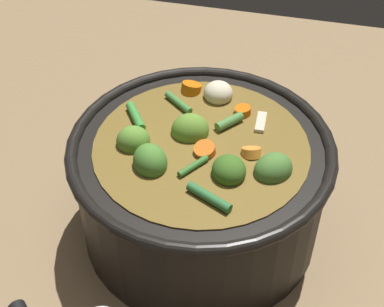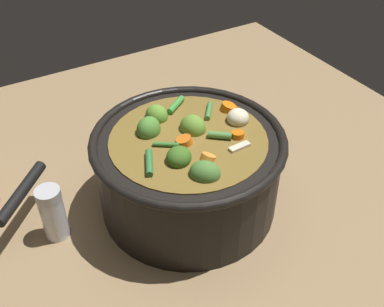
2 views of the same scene
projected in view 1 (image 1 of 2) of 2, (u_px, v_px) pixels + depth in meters
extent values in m
plane|color=#8C704C|center=(200.00, 225.00, 0.73)|extent=(1.10, 1.10, 0.00)
cylinder|color=black|center=(201.00, 189.00, 0.68)|extent=(0.29, 0.29, 0.13)
torus|color=black|center=(201.00, 147.00, 0.64)|extent=(0.30, 0.30, 0.01)
cylinder|color=olive|center=(201.00, 185.00, 0.68)|extent=(0.24, 0.24, 0.13)
ellipsoid|color=#619533|center=(133.00, 141.00, 0.63)|extent=(0.04, 0.05, 0.04)
ellipsoid|color=#4D8732|center=(150.00, 162.00, 0.61)|extent=(0.05, 0.05, 0.04)
ellipsoid|color=#3D6B21|center=(229.00, 170.00, 0.60)|extent=(0.05, 0.05, 0.03)
ellipsoid|color=olive|center=(190.00, 130.00, 0.65)|extent=(0.05, 0.05, 0.04)
ellipsoid|color=#4D7E35|center=(273.00, 170.00, 0.60)|extent=(0.06, 0.06, 0.04)
cylinder|color=orange|center=(251.00, 154.00, 0.62)|extent=(0.03, 0.03, 0.02)
cylinder|color=orange|center=(243.00, 112.00, 0.68)|extent=(0.02, 0.02, 0.01)
cylinder|color=orange|center=(205.00, 151.00, 0.63)|extent=(0.03, 0.03, 0.02)
cylinder|color=orange|center=(191.00, 89.00, 0.71)|extent=(0.03, 0.03, 0.02)
ellipsoid|color=beige|center=(222.00, 94.00, 0.69)|extent=(0.04, 0.04, 0.03)
cylinder|color=#39752E|center=(189.00, 166.00, 0.61)|extent=(0.04, 0.03, 0.01)
cylinder|color=#44823C|center=(178.00, 102.00, 0.68)|extent=(0.03, 0.04, 0.01)
cylinder|color=#3E913A|center=(136.00, 116.00, 0.66)|extent=(0.04, 0.03, 0.01)
cylinder|color=#317239|center=(209.00, 197.00, 0.57)|extent=(0.03, 0.05, 0.01)
cylinder|color=#50883E|center=(229.00, 122.00, 0.66)|extent=(0.03, 0.03, 0.01)
cube|color=beige|center=(261.00, 122.00, 0.66)|extent=(0.03, 0.01, 0.01)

